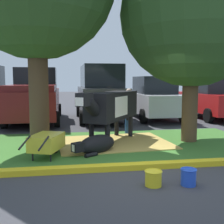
# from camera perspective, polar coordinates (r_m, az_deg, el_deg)

# --- Properties ---
(ground_plane) EXTENTS (80.00, 80.00, 0.00)m
(ground_plane) POSITION_cam_1_polar(r_m,az_deg,el_deg) (6.02, 6.06, -11.62)
(ground_plane) COLOR #38383D
(grass_island) EXTENTS (8.33, 4.19, 0.02)m
(grass_island) POSITION_cam_1_polar(r_m,az_deg,el_deg) (8.27, 1.24, -6.52)
(grass_island) COLOR #386B28
(grass_island) RESTS_ON ground
(curb_yellow) EXTENTS (9.53, 0.24, 0.12)m
(curb_yellow) POSITION_cam_1_polar(r_m,az_deg,el_deg) (6.14, 5.17, -10.68)
(curb_yellow) COLOR yellow
(curb_yellow) RESTS_ON ground
(hay_bedding) EXTENTS (3.37, 2.64, 0.04)m
(hay_bedding) POSITION_cam_1_polar(r_m,az_deg,el_deg) (8.45, 0.33, -6.13)
(hay_bedding) COLOR tan
(hay_bedding) RESTS_ON ground
(shade_tree_right) EXTENTS (4.22, 4.22, 5.88)m
(shade_tree_right) POSITION_cam_1_polar(r_m,az_deg,el_deg) (9.05, 15.75, 18.21)
(shade_tree_right) COLOR #4C3823
(shade_tree_right) RESTS_ON ground
(cow_holstein) EXTENTS (2.09, 2.79, 1.55)m
(cow_holstein) POSITION_cam_1_polar(r_m,az_deg,el_deg) (8.38, -0.21, 1.17)
(cow_holstein) COLOR black
(cow_holstein) RESTS_ON ground
(calf_lying) EXTENTS (1.26, 1.01, 0.48)m
(calf_lying) POSITION_cam_1_polar(r_m,az_deg,el_deg) (7.28, -3.15, -6.48)
(calf_lying) COLOR black
(calf_lying) RESTS_ON ground
(person_handler) EXTENTS (0.46, 0.34, 1.57)m
(person_handler) POSITION_cam_1_polar(r_m,az_deg,el_deg) (9.78, 3.37, 0.42)
(person_handler) COLOR #23478C
(person_handler) RESTS_ON ground
(wheelbarrow) EXTENTS (0.97, 1.60, 0.63)m
(wheelbarrow) POSITION_cam_1_polar(r_m,az_deg,el_deg) (7.01, -12.80, -5.90)
(wheelbarrow) COLOR gold
(wheelbarrow) RESTS_ON ground
(bucket_yellow) EXTENTS (0.32, 0.32, 0.28)m
(bucket_yellow) POSITION_cam_1_polar(r_m,az_deg,el_deg) (5.22, 8.23, -12.85)
(bucket_yellow) COLOR yellow
(bucket_yellow) RESTS_ON ground
(bucket_blue) EXTENTS (0.29, 0.29, 0.30)m
(bucket_blue) POSITION_cam_1_polar(r_m,az_deg,el_deg) (5.36, 14.98, -12.34)
(bucket_blue) COLOR blue
(bucket_blue) RESTS_ON ground
(pickup_truck_maroon) EXTENTS (2.23, 5.40, 2.42)m
(pickup_truck_maroon) POSITION_cam_1_polar(r_m,az_deg,el_deg) (13.32, -15.05, 2.99)
(pickup_truck_maroon) COLOR maroon
(pickup_truck_maroon) RESTS_ON ground
(suv_dark_grey) EXTENTS (2.13, 4.60, 2.52)m
(suv_dark_grey) POSITION_cam_1_polar(r_m,az_deg,el_deg) (13.26, -2.29, 3.86)
(suv_dark_grey) COLOR #3D3D42
(suv_dark_grey) RESTS_ON ground
(sedan_silver) EXTENTS (2.03, 4.40, 2.02)m
(sedan_silver) POSITION_cam_1_polar(r_m,az_deg,el_deg) (13.82, 8.33, 2.72)
(sedan_silver) COLOR silver
(sedan_silver) RESTS_ON ground
(sedan_red) EXTENTS (2.03, 4.40, 2.02)m
(sedan_red) POSITION_cam_1_polar(r_m,az_deg,el_deg) (14.71, 19.28, 2.65)
(sedan_red) COLOR red
(sedan_red) RESTS_ON ground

